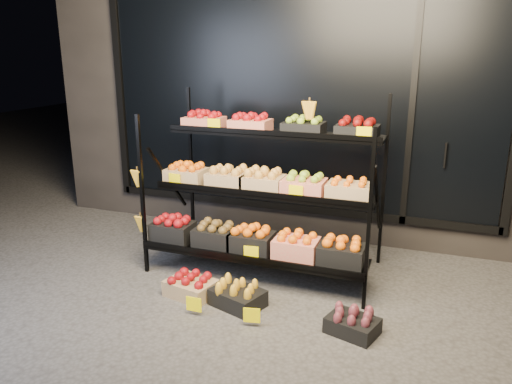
% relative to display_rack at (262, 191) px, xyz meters
% --- Properties ---
extents(ground, '(24.00, 24.00, 0.00)m').
position_rel_display_rack_xyz_m(ground, '(0.01, -0.60, -0.79)').
color(ground, '#514F4C').
rests_on(ground, ground).
extents(building, '(6.00, 2.08, 3.50)m').
position_rel_display_rack_xyz_m(building, '(0.01, 1.99, 0.96)').
color(building, '#2D2826').
rests_on(building, ground).
extents(display_rack, '(2.18, 1.02, 1.71)m').
position_rel_display_rack_xyz_m(display_rack, '(0.00, 0.00, 0.00)').
color(display_rack, black).
rests_on(display_rack, ground).
extents(tag_floor_a, '(0.13, 0.01, 0.12)m').
position_rel_display_rack_xyz_m(tag_floor_a, '(-0.21, -1.00, -0.73)').
color(tag_floor_a, '#FFE700').
rests_on(tag_floor_a, ground).
extents(tag_floor_b, '(0.13, 0.01, 0.12)m').
position_rel_display_rack_xyz_m(tag_floor_b, '(0.28, -1.00, -0.73)').
color(tag_floor_b, '#FFE700').
rests_on(tag_floor_b, ground).
extents(floor_crate_left, '(0.46, 0.38, 0.20)m').
position_rel_display_rack_xyz_m(floor_crate_left, '(-0.39, -0.70, -0.69)').
color(floor_crate_left, tan).
rests_on(floor_crate_left, ground).
extents(floor_crate_midleft, '(0.49, 0.42, 0.21)m').
position_rel_display_rack_xyz_m(floor_crate_midleft, '(0.05, -0.73, -0.69)').
color(floor_crate_midleft, black).
rests_on(floor_crate_midleft, ground).
extents(floor_crate_right, '(0.42, 0.36, 0.19)m').
position_rel_display_rack_xyz_m(floor_crate_right, '(1.01, -0.82, -0.70)').
color(floor_crate_right, black).
rests_on(floor_crate_right, ground).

